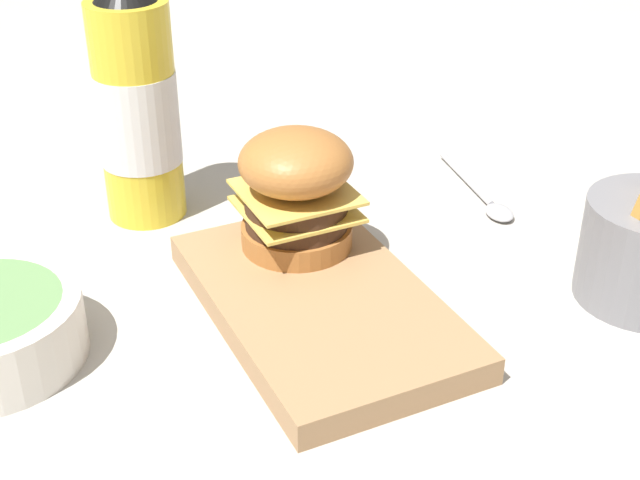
% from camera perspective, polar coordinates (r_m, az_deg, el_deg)
% --- Properties ---
extents(ground_plane, '(6.00, 6.00, 0.00)m').
position_cam_1_polar(ground_plane, '(0.77, 0.02, -4.13)').
color(ground_plane, '#B7B2A8').
extents(serving_board, '(0.29, 0.17, 0.02)m').
position_cam_1_polar(serving_board, '(0.75, -0.00, -4.09)').
color(serving_board, '#A37A51').
rests_on(serving_board, ground_plane).
extents(burger, '(0.10, 0.10, 0.11)m').
position_cam_1_polar(burger, '(0.79, -1.53, 3.26)').
color(burger, '#AD6B33').
rests_on(burger, serving_board).
extents(ketchup_bottle, '(0.08, 0.08, 0.25)m').
position_cam_1_polar(ketchup_bottle, '(0.89, -11.63, 8.35)').
color(ketchup_bottle, yellow).
rests_on(ketchup_bottle, ground_plane).
extents(spoon, '(0.17, 0.04, 0.01)m').
position_cam_1_polar(spoon, '(0.95, 10.59, 2.60)').
color(spoon, '#B2B2B7').
rests_on(spoon, ground_plane).
extents(ketchup_puddle, '(0.05, 0.05, 0.00)m').
position_cam_1_polar(ketchup_puddle, '(0.95, -0.74, 3.08)').
color(ketchup_puddle, '#9E140F').
rests_on(ketchup_puddle, ground_plane).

